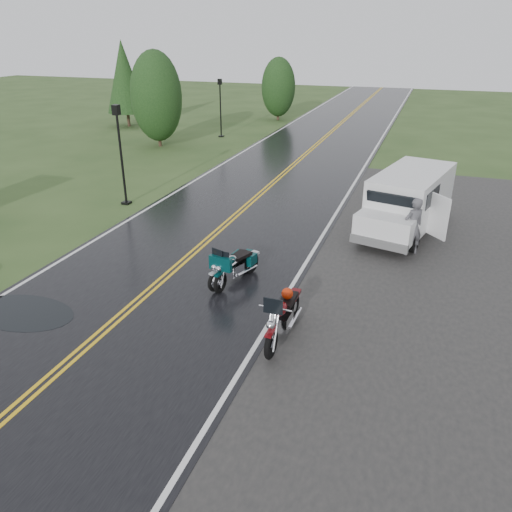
{
  "coord_description": "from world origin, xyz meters",
  "views": [
    {
      "loc": [
        7.09,
        -10.25,
        6.89
      ],
      "look_at": [
        2.8,
        2.0,
        1.0
      ],
      "focal_mm": 35.0,
      "sensor_mm": 36.0,
      "label": 1
    }
  ],
  "objects_px": {
    "van_white": "(366,212)",
    "lamp_post_near_left": "(121,156)",
    "person_at_van": "(413,227)",
    "motorcycle_red": "(271,333)",
    "motorcycle_silver": "(216,273)",
    "motorcycle_teal": "(220,274)",
    "lamp_post_far_left": "(221,108)"
  },
  "relations": [
    {
      "from": "van_white",
      "to": "motorcycle_silver",
      "type": "bearing_deg",
      "value": -109.66
    },
    {
      "from": "motorcycle_teal",
      "to": "lamp_post_near_left",
      "type": "height_order",
      "value": "lamp_post_near_left"
    },
    {
      "from": "person_at_van",
      "to": "lamp_post_far_left",
      "type": "bearing_deg",
      "value": -90.62
    },
    {
      "from": "person_at_van",
      "to": "lamp_post_far_left",
      "type": "relative_size",
      "value": 0.5
    },
    {
      "from": "motorcycle_silver",
      "to": "van_white",
      "type": "height_order",
      "value": "van_white"
    },
    {
      "from": "person_at_van",
      "to": "lamp_post_near_left",
      "type": "distance_m",
      "value": 12.12
    },
    {
      "from": "motorcycle_silver",
      "to": "lamp_post_near_left",
      "type": "height_order",
      "value": "lamp_post_near_left"
    },
    {
      "from": "motorcycle_red",
      "to": "van_white",
      "type": "xyz_separation_m",
      "value": [
        0.98,
        7.74,
        0.4
      ]
    },
    {
      "from": "motorcycle_teal",
      "to": "lamp_post_near_left",
      "type": "xyz_separation_m",
      "value": [
        -7.06,
        6.16,
        1.48
      ]
    },
    {
      "from": "van_white",
      "to": "lamp_post_near_left",
      "type": "distance_m",
      "value": 10.42
    },
    {
      "from": "motorcycle_red",
      "to": "lamp_post_near_left",
      "type": "distance_m",
      "value": 12.81
    },
    {
      "from": "motorcycle_silver",
      "to": "person_at_van",
      "type": "bearing_deg",
      "value": 61.95
    },
    {
      "from": "motorcycle_silver",
      "to": "lamp_post_near_left",
      "type": "bearing_deg",
      "value": 158.0
    },
    {
      "from": "motorcycle_red",
      "to": "motorcycle_silver",
      "type": "bearing_deg",
      "value": 134.98
    },
    {
      "from": "motorcycle_silver",
      "to": "van_white",
      "type": "bearing_deg",
      "value": 76.34
    },
    {
      "from": "motorcycle_red",
      "to": "lamp_post_near_left",
      "type": "bearing_deg",
      "value": 138.01
    },
    {
      "from": "motorcycle_silver",
      "to": "motorcycle_teal",
      "type": "bearing_deg",
      "value": 5.57
    },
    {
      "from": "motorcycle_teal",
      "to": "motorcycle_silver",
      "type": "distance_m",
      "value": 0.15
    },
    {
      "from": "person_at_van",
      "to": "lamp_post_near_left",
      "type": "relative_size",
      "value": 0.46
    },
    {
      "from": "motorcycle_red",
      "to": "lamp_post_near_left",
      "type": "relative_size",
      "value": 0.58
    },
    {
      "from": "motorcycle_teal",
      "to": "lamp_post_far_left",
      "type": "bearing_deg",
      "value": 120.55
    },
    {
      "from": "motorcycle_red",
      "to": "van_white",
      "type": "distance_m",
      "value": 7.81
    },
    {
      "from": "lamp_post_near_left",
      "to": "motorcycle_teal",
      "type": "bearing_deg",
      "value": -41.14
    },
    {
      "from": "van_white",
      "to": "motorcycle_red",
      "type": "bearing_deg",
      "value": -83.65
    },
    {
      "from": "motorcycle_teal",
      "to": "motorcycle_silver",
      "type": "height_order",
      "value": "motorcycle_silver"
    },
    {
      "from": "motorcycle_red",
      "to": "lamp_post_near_left",
      "type": "xyz_separation_m",
      "value": [
        -9.36,
        8.64,
        1.38
      ]
    },
    {
      "from": "motorcycle_teal",
      "to": "motorcycle_silver",
      "type": "bearing_deg",
      "value": 173.67
    },
    {
      "from": "motorcycle_red",
      "to": "lamp_post_far_left",
      "type": "xyz_separation_m",
      "value": [
        -11.3,
        23.79,
        1.24
      ]
    },
    {
      "from": "motorcycle_red",
      "to": "motorcycle_teal",
      "type": "height_order",
      "value": "motorcycle_red"
    },
    {
      "from": "motorcycle_silver",
      "to": "lamp_post_near_left",
      "type": "distance_m",
      "value": 9.35
    },
    {
      "from": "lamp_post_near_left",
      "to": "motorcycle_silver",
      "type": "bearing_deg",
      "value": -41.56
    },
    {
      "from": "motorcycle_teal",
      "to": "person_at_van",
      "type": "height_order",
      "value": "person_at_van"
    }
  ]
}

